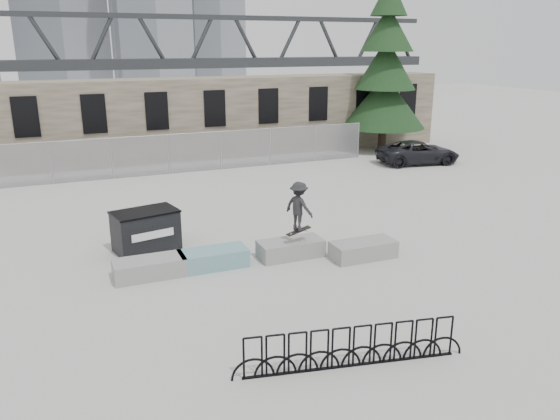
# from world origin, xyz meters

# --- Properties ---
(ground) EXTENTS (120.00, 120.00, 0.00)m
(ground) POSITION_xyz_m (0.00, 0.00, 0.00)
(ground) COLOR #ADADA8
(ground) RESTS_ON ground
(stone_wall) EXTENTS (36.00, 2.58, 4.50)m
(stone_wall) POSITION_xyz_m (0.00, 16.24, 2.26)
(stone_wall) COLOR brown
(stone_wall) RESTS_ON ground
(chainlink_fence) EXTENTS (22.06, 0.06, 2.02)m
(chainlink_fence) POSITION_xyz_m (-0.00, 12.50, 1.04)
(chainlink_fence) COLOR gray
(chainlink_fence) RESTS_ON ground
(planter_far_left) EXTENTS (2.00, 0.90, 0.53)m
(planter_far_left) POSITION_xyz_m (-3.10, -0.07, 0.29)
(planter_far_left) COLOR gray
(planter_far_left) RESTS_ON ground
(planter_center_left) EXTENTS (2.00, 0.90, 0.53)m
(planter_center_left) POSITION_xyz_m (-1.24, -0.07, 0.29)
(planter_center_left) COLOR teal
(planter_center_left) RESTS_ON ground
(planter_center_right) EXTENTS (2.00, 0.90, 0.53)m
(planter_center_right) POSITION_xyz_m (1.20, -0.20, 0.29)
(planter_center_right) COLOR gray
(planter_center_right) RESTS_ON ground
(planter_offset) EXTENTS (2.00, 0.90, 0.53)m
(planter_offset) POSITION_xyz_m (3.23, -1.14, 0.29)
(planter_offset) COLOR gray
(planter_offset) RESTS_ON ground
(dumpster) EXTENTS (2.19, 1.59, 1.31)m
(dumpster) POSITION_xyz_m (-2.83, 2.10, 0.66)
(dumpster) COLOR black
(dumpster) RESTS_ON ground
(bike_rack) EXTENTS (4.86, 0.97, 0.90)m
(bike_rack) POSITION_xyz_m (-0.07, -6.20, 0.44)
(bike_rack) COLOR black
(bike_rack) RESTS_ON ground
(spruce_tree) EXTENTS (5.06, 5.06, 11.50)m
(spruce_tree) POSITION_xyz_m (13.63, 14.10, 4.69)
(spruce_tree) COLOR #38281E
(spruce_tree) RESTS_ON ground
(truss_bridge) EXTENTS (70.00, 3.00, 9.80)m
(truss_bridge) POSITION_xyz_m (10.00, 55.00, 4.13)
(truss_bridge) COLOR #2D3033
(truss_bridge) RESTS_ON ground
(suv) EXTENTS (4.78, 2.73, 1.26)m
(suv) POSITION_xyz_m (13.20, 9.77, 0.63)
(suv) COLOR black
(suv) RESTS_ON ground
(skateboarder) EXTENTS (0.93, 1.12, 1.62)m
(skateboarder) POSITION_xyz_m (1.36, -0.42, 1.67)
(skateboarder) COLOR black
(skateboarder) RESTS_ON ground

